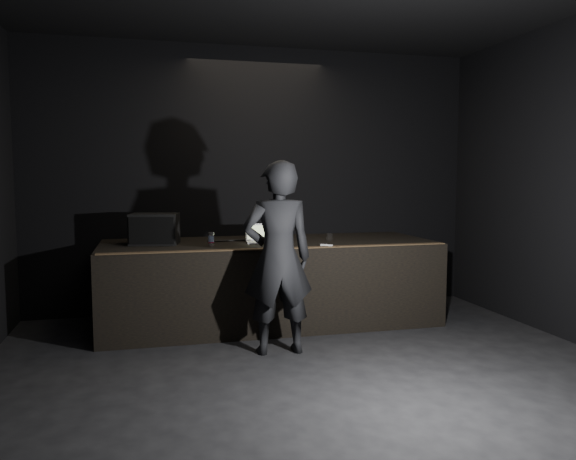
# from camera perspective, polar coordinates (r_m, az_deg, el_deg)

# --- Properties ---
(ground) EXTENTS (7.00, 7.00, 0.00)m
(ground) POSITION_cam_1_polar(r_m,az_deg,el_deg) (4.56, 5.69, -17.72)
(ground) COLOR black
(ground) RESTS_ON ground
(room_walls) EXTENTS (6.10, 7.10, 3.52)m
(room_walls) POSITION_cam_1_polar(r_m,az_deg,el_deg) (4.20, 5.95, 8.57)
(room_walls) COLOR black
(room_walls) RESTS_ON ground
(stage_riser) EXTENTS (4.00, 1.50, 1.00)m
(stage_riser) POSITION_cam_1_polar(r_m,az_deg,el_deg) (6.94, -1.95, -5.27)
(stage_riser) COLOR black
(stage_riser) RESTS_ON ground
(riser_lip) EXTENTS (3.92, 0.10, 0.01)m
(riser_lip) POSITION_cam_1_polar(r_m,az_deg,el_deg) (6.18, -0.58, -1.85)
(riser_lip) COLOR brown
(riser_lip) RESTS_ON stage_riser
(stage_monitor) EXTENTS (0.61, 0.49, 0.36)m
(stage_monitor) POSITION_cam_1_polar(r_m,az_deg,el_deg) (6.74, -13.41, 0.10)
(stage_monitor) COLOR black
(stage_monitor) RESTS_ON stage_riser
(cable) EXTENTS (1.02, 0.16, 0.02)m
(cable) POSITION_cam_1_polar(r_m,az_deg,el_deg) (6.97, -4.07, -0.99)
(cable) COLOR black
(cable) RESTS_ON stage_riser
(laptop) EXTENTS (0.33, 0.30, 0.22)m
(laptop) POSITION_cam_1_polar(r_m,az_deg,el_deg) (6.78, -2.93, -0.77)
(laptop) COLOR white
(laptop) RESTS_ON stage_riser
(beer_can) EXTENTS (0.07, 0.07, 0.16)m
(beer_can) POSITION_cam_1_polar(r_m,az_deg,el_deg) (6.45, -7.82, -0.94)
(beer_can) COLOR silver
(beer_can) RESTS_ON stage_riser
(plastic_cup) EXTENTS (0.07, 0.07, 0.09)m
(plastic_cup) POSITION_cam_1_polar(r_m,az_deg,el_deg) (6.95, 4.25, -0.72)
(plastic_cup) COLOR white
(plastic_cup) RESTS_ON stage_riser
(wii_remote) EXTENTS (0.12, 0.12, 0.03)m
(wii_remote) POSITION_cam_1_polar(r_m,az_deg,el_deg) (6.37, 3.93, -1.58)
(wii_remote) COLOR silver
(wii_remote) RESTS_ON stage_riser
(person) EXTENTS (0.72, 0.48, 1.95)m
(person) POSITION_cam_1_polar(r_m,az_deg,el_deg) (5.66, -1.04, -2.84)
(person) COLOR black
(person) RESTS_ON ground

